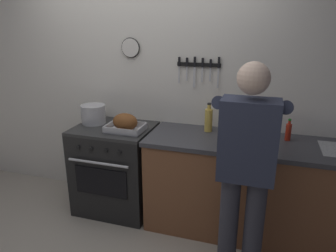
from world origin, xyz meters
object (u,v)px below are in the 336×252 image
roasting_pan (125,123)px  bottle_hot_sauce (288,132)px  cutting_board (244,144)px  person_cook (246,165)px  stock_pot (93,114)px  bottle_vinegar (231,121)px  stove (116,168)px  bottle_wine_red (234,123)px  bottle_cooking_oil (209,120)px

roasting_pan → bottle_hot_sauce: bottle_hot_sauce is taller
cutting_board → person_cook: bearing=-84.4°
stock_pot → bottle_hot_sauce: size_ratio=1.26×
person_cook → bottle_vinegar: bearing=13.2°
person_cook → roasting_pan: person_cook is taller
person_cook → cutting_board: person_cook is taller
stove → cutting_board: (1.27, -0.10, 0.46)m
cutting_board → bottle_wine_red: bottle_wine_red is taller
person_cook → bottle_hot_sauce: size_ratio=8.52×
roasting_pan → stock_pot: stock_pot is taller
cutting_board → bottle_vinegar: bottle_vinegar is taller
stock_pot → bottle_vinegar: bottle_vinegar is taller
person_cook → cutting_board: size_ratio=4.61×
cutting_board → bottle_cooking_oil: (-0.36, 0.25, 0.11)m
roasting_pan → stock_pot: bearing=161.8°
stove → person_cook: person_cook is taller
stove → bottle_hot_sauce: size_ratio=4.62×
roasting_pan → bottle_wine_red: (0.99, 0.16, 0.05)m
stock_pot → cutting_board: size_ratio=0.68×
cutting_board → bottle_wine_red: size_ratio=1.14×
stove → bottle_wine_red: (1.16, 0.07, 0.58)m
stock_pot → cutting_board: (1.52, -0.15, -0.09)m
bottle_hot_sauce → stock_pot: bearing=-177.8°
stove → stock_pot: size_ratio=3.67×
bottle_cooking_oil → cutting_board: bearing=-35.5°
stock_pot → bottle_hot_sauce: 1.87m
bottle_wine_red → bottle_cooking_oil: size_ratio=1.14×
stove → bottle_hot_sauce: (1.63, 0.12, 0.53)m
stock_pot → bottle_vinegar: size_ratio=0.95×
cutting_board → bottle_hot_sauce: 0.42m
roasting_pan → bottle_wine_red: 1.00m
roasting_pan → bottle_vinegar: bearing=16.9°
stock_pot → stove: bearing=-12.2°
stove → bottle_hot_sauce: bottle_hot_sauce is taller
bottle_vinegar → bottle_cooking_oil: bearing=-165.6°
roasting_pan → cutting_board: size_ratio=0.98×
person_cook → bottle_cooking_oil: 0.87m
roasting_pan → cutting_board: bearing=-0.9°
person_cook → stock_pot: (-1.57, 0.66, 0.04)m
roasting_pan → bottle_hot_sauce: bearing=8.1°
cutting_board → bottle_vinegar: (-0.16, 0.30, 0.10)m
cutting_board → bottle_vinegar: 0.36m
stock_pot → bottle_wine_red: (1.40, 0.02, 0.04)m
bottle_wine_red → roasting_pan: bearing=-171.0°
bottle_wine_red → bottle_hot_sauce: 0.47m
stove → roasting_pan: (0.17, -0.08, 0.53)m
person_cook → bottle_vinegar: (-0.21, 0.82, 0.06)m
roasting_pan → cutting_board: (1.10, -0.02, -0.07)m
bottle_cooking_oil → stock_pot: bearing=-175.0°
bottle_vinegar → bottle_hot_sauce: 0.52m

